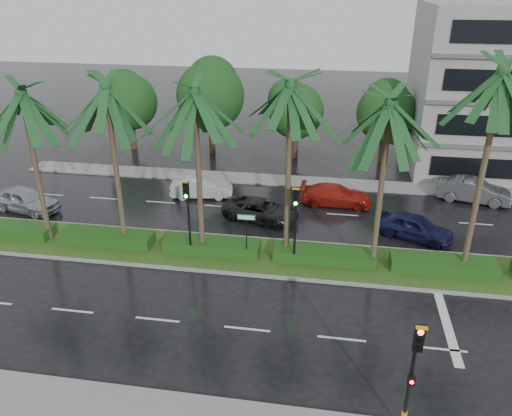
% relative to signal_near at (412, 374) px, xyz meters
% --- Properties ---
extents(ground, '(120.00, 120.00, 0.00)m').
position_rel_signal_near_xyz_m(ground, '(-6.00, 9.39, -2.50)').
color(ground, black).
rests_on(ground, ground).
extents(far_sidewalk, '(40.00, 2.00, 0.12)m').
position_rel_signal_near_xyz_m(far_sidewalk, '(-6.00, 21.39, -2.44)').
color(far_sidewalk, gray).
rests_on(far_sidewalk, ground).
extents(median, '(36.00, 4.00, 0.15)m').
position_rel_signal_near_xyz_m(median, '(-6.00, 10.39, -2.42)').
color(median, gray).
rests_on(median, ground).
extents(hedge, '(35.20, 1.40, 0.60)m').
position_rel_signal_near_xyz_m(hedge, '(-6.00, 10.39, -2.05)').
color(hedge, '#164213').
rests_on(hedge, median).
extents(lane_markings, '(34.00, 13.06, 0.01)m').
position_rel_signal_near_xyz_m(lane_markings, '(-2.96, 8.96, -2.50)').
color(lane_markings, silver).
rests_on(lane_markings, ground).
extents(palm_row, '(26.30, 4.20, 10.73)m').
position_rel_signal_near_xyz_m(palm_row, '(-7.24, 10.41, 5.81)').
color(palm_row, '#473528').
rests_on(palm_row, median).
extents(signal_near, '(0.34, 0.45, 4.36)m').
position_rel_signal_near_xyz_m(signal_near, '(0.00, 0.00, 0.00)').
color(signal_near, black).
rests_on(signal_near, near_sidewalk).
extents(signal_median_left, '(0.34, 0.42, 4.36)m').
position_rel_signal_near_xyz_m(signal_median_left, '(-10.00, 9.69, 0.49)').
color(signal_median_left, black).
rests_on(signal_median_left, median).
extents(signal_median_right, '(0.34, 0.42, 4.36)m').
position_rel_signal_near_xyz_m(signal_median_right, '(-4.50, 9.69, 0.49)').
color(signal_median_right, black).
rests_on(signal_median_right, median).
extents(street_sign, '(0.95, 0.09, 2.60)m').
position_rel_signal_near_xyz_m(street_sign, '(-7.00, 9.87, -0.38)').
color(street_sign, black).
rests_on(street_sign, median).
extents(bg_trees, '(33.03, 5.52, 7.97)m').
position_rel_signal_near_xyz_m(bg_trees, '(-5.51, 26.98, 2.19)').
color(bg_trees, '#342918').
rests_on(bg_trees, ground).
extents(car_silver, '(2.83, 4.81, 1.54)m').
position_rel_signal_near_xyz_m(car_silver, '(-22.00, 13.79, -1.73)').
color(car_silver, '#A1A3A9').
rests_on(car_silver, ground).
extents(car_white, '(2.12, 4.33, 1.37)m').
position_rel_signal_near_xyz_m(car_white, '(-11.50, 17.71, -1.82)').
color(car_white, '#B7B7B7').
rests_on(car_white, ground).
extents(car_darkgrey, '(3.27, 5.10, 1.31)m').
position_rel_signal_near_xyz_m(car_darkgrey, '(-7.00, 14.88, -1.85)').
color(car_darkgrey, black).
rests_on(car_darkgrey, ground).
extents(car_red, '(1.93, 4.62, 1.33)m').
position_rel_signal_near_xyz_m(car_red, '(-2.50, 17.91, -1.84)').
color(car_red, '#A71C12').
rests_on(car_red, ground).
extents(car_blue, '(3.35, 4.61, 1.46)m').
position_rel_signal_near_xyz_m(car_blue, '(2.00, 13.90, -1.77)').
color(car_blue, '#171845').
rests_on(car_blue, ground).
extents(car_grey, '(2.58, 4.88, 1.53)m').
position_rel_signal_near_xyz_m(car_grey, '(6.50, 19.88, -1.74)').
color(car_grey, '#535558').
rests_on(car_grey, ground).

